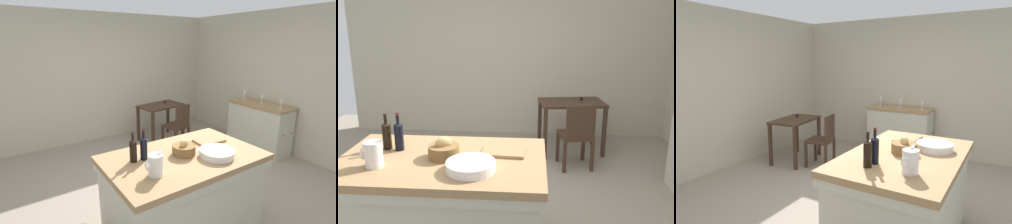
{
  "view_description": "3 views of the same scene",
  "coord_description": "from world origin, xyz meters",
  "views": [
    {
      "loc": [
        -1.77,
        -2.6,
        2.01
      ],
      "look_at": [
        0.22,
        0.4,
        1.03
      ],
      "focal_mm": 27.22,
      "sensor_mm": 36.0,
      "label": 1
    },
    {
      "loc": [
        0.41,
        -3.18,
        1.99
      ],
      "look_at": [
        0.14,
        0.18,
        1.03
      ],
      "focal_mm": 37.83,
      "sensor_mm": 36.0,
      "label": 2
    },
    {
      "loc": [
        -2.81,
        -1.51,
        1.75
      ],
      "look_at": [
        0.26,
        0.34,
        1.12
      ],
      "focal_mm": 30.31,
      "sensor_mm": 36.0,
      "label": 3
    }
  ],
  "objects": [
    {
      "name": "cutting_board",
      "position": [
        0.18,
        -0.54,
        0.9
      ],
      "size": [
        0.36,
        0.24,
        0.02
      ],
      "primitive_type": "cube",
      "rotation": [
        0.0,
        0.0,
        -0.08
      ],
      "color": "#99754C",
      "rests_on": "island_table"
    },
    {
      "name": "wine_glass_middle",
      "position": [
        2.28,
        0.72,
        1.02
      ],
      "size": [
        0.07,
        0.07,
        0.18
      ],
      "color": "white",
      "rests_on": "side_cabinet"
    },
    {
      "name": "ground_plane",
      "position": [
        0.0,
        0.0,
        0.0
      ],
      "size": [
        6.76,
        6.76,
        0.0
      ],
      "primitive_type": "plane",
      "color": "gray"
    },
    {
      "name": "pitcher",
      "position": [
        -0.75,
        -0.87,
        0.99
      ],
      "size": [
        0.17,
        0.13,
        0.24
      ],
      "color": "white",
      "rests_on": "island_table"
    },
    {
      "name": "island_table",
      "position": [
        -0.29,
        -0.67,
        0.48
      ],
      "size": [
        1.62,
        1.01,
        0.89
      ],
      "color": "#99754C",
      "rests_on": "ground"
    },
    {
      "name": "wooden_chair",
      "position": [
        0.98,
        1.18,
        0.47
      ],
      "size": [
        0.47,
        0.47,
        0.88
      ],
      "color": "#3D281C",
      "rests_on": "ground"
    },
    {
      "name": "side_cabinet",
      "position": [
        2.26,
        0.3,
        0.45
      ],
      "size": [
        0.52,
        1.19,
        0.9
      ],
      "color": "#99754C",
      "rests_on": "ground"
    },
    {
      "name": "wash_bowl",
      "position": [
        -0.03,
        -0.88,
        0.92
      ],
      "size": [
        0.36,
        0.36,
        0.07
      ],
      "primitive_type": "cylinder",
      "color": "white",
      "rests_on": "island_table"
    },
    {
      "name": "wall_back",
      "position": [
        0.0,
        2.6,
        1.3
      ],
      "size": [
        5.32,
        0.12,
        2.6
      ],
      "primitive_type": "cube",
      "color": "#B2AA93",
      "rests_on": "ground"
    },
    {
      "name": "bread_basket",
      "position": [
        -0.28,
        -0.66,
        0.95
      ],
      "size": [
        0.24,
        0.24,
        0.17
      ],
      "color": "brown",
      "rests_on": "island_table"
    },
    {
      "name": "wine_glass_far_left",
      "position": [
        2.22,
        -0.12,
        1.01
      ],
      "size": [
        0.07,
        0.07,
        0.16
      ],
      "color": "white",
      "rests_on": "side_cabinet"
    },
    {
      "name": "wine_bottle_dark",
      "position": [
        -0.68,
        -0.53,
        1.02
      ],
      "size": [
        0.07,
        0.07,
        0.31
      ],
      "color": "black",
      "rests_on": "island_table"
    },
    {
      "name": "wine_glass_left",
      "position": [
        2.29,
        0.32,
        1.01
      ],
      "size": [
        0.07,
        0.07,
        0.16
      ],
      "color": "white",
      "rests_on": "side_cabinet"
    },
    {
      "name": "writing_desk",
      "position": [
        0.96,
        1.77,
        0.63
      ],
      "size": [
        0.97,
        0.68,
        0.81
      ],
      "color": "#3D281C",
      "rests_on": "ground"
    },
    {
      "name": "wall_right",
      "position": [
        2.6,
        0.0,
        1.3
      ],
      "size": [
        0.12,
        5.2,
        2.6
      ],
      "primitive_type": "cube",
      "color": "#B2AA93",
      "rests_on": "ground"
    },
    {
      "name": "wine_bottle_amber",
      "position": [
        -0.79,
        -0.52,
        1.01
      ],
      "size": [
        0.07,
        0.07,
        0.3
      ],
      "color": "black",
      "rests_on": "island_table"
    }
  ]
}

